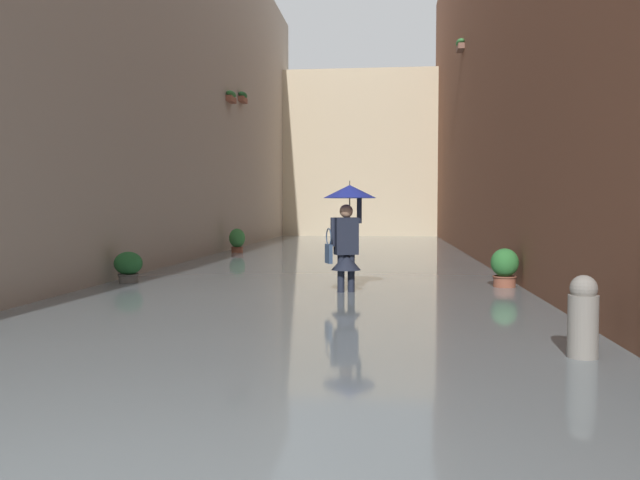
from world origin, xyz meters
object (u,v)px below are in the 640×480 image
object	(u,v)px
person_wading	(348,221)
potted_plant_mid_right	(237,242)
mooring_bollard	(583,327)
potted_plant_near_right	(128,269)
potted_plant_mid_left	(505,271)

from	to	relation	value
person_wading	potted_plant_mid_right	size ratio (longest dim) A/B	2.17
person_wading	mooring_bollard	bearing A→B (deg)	119.22
person_wading	mooring_bollard	size ratio (longest dim) A/B	2.10
potted_plant_mid_right	person_wading	bearing A→B (deg)	113.88
potted_plant_near_right	mooring_bollard	bearing A→B (deg)	140.93
potted_plant_near_right	mooring_bollard	size ratio (longest dim) A/B	0.79
person_wading	mooring_bollard	world-z (taller)	person_wading
potted_plant_mid_right	mooring_bollard	xyz separation A→B (m)	(-6.62, 13.76, -0.04)
potted_plant_near_right	potted_plant_mid_right	world-z (taller)	potted_plant_mid_right
potted_plant_near_right	mooring_bollard	xyz separation A→B (m)	(-6.77, 5.50, 0.04)
potted_plant_mid_right	mooring_bollard	world-z (taller)	mooring_bollard
potted_plant_mid_right	mooring_bollard	distance (m)	15.27
potted_plant_mid_left	mooring_bollard	bearing A→B (deg)	87.55
potted_plant_mid_right	potted_plant_mid_left	bearing A→B (deg)	129.75
mooring_bollard	person_wading	bearing A→B (deg)	-60.78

